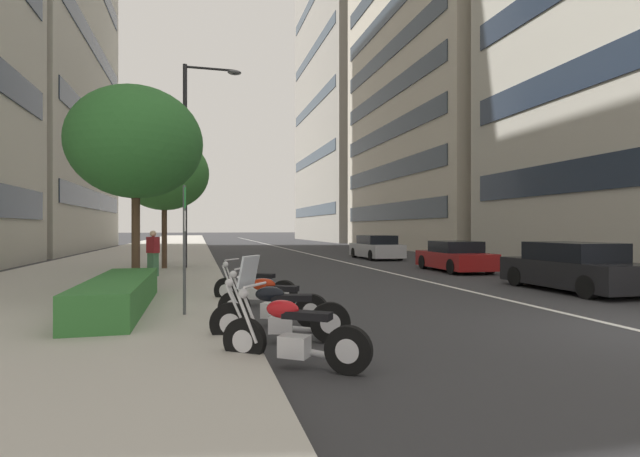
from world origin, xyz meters
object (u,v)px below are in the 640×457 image
(motorcycle_under_tarp, at_px, (279,317))
(parking_sign_by_curb, at_px, (185,234))
(street_lamp_with_banners, at_px, (193,148))
(street_tree_mid_sidewalk, at_px, (164,173))
(motorcycle_far_end_row, at_px, (271,304))
(street_tree_by_lamp_post, at_px, (136,143))
(motorcycle_second_in_row, at_px, (291,335))
(motorcycle_nearest_camera, at_px, (254,288))
(car_lead_in_lane, at_px, (573,268))
(car_mid_block_traffic, at_px, (455,257))
(pedestrian_on_plaza, at_px, (153,253))
(car_far_down_avenue, at_px, (376,248))

(motorcycle_under_tarp, relative_size, parking_sign_by_curb, 0.88)
(street_lamp_with_banners, relative_size, street_tree_mid_sidewalk, 1.56)
(motorcycle_far_end_row, xyz_separation_m, street_tree_by_lamp_post, (4.88, 2.96, 3.74))
(motorcycle_second_in_row, bearing_deg, motorcycle_far_end_row, -57.81)
(motorcycle_under_tarp, bearing_deg, street_lamp_with_banners, -71.25)
(motorcycle_under_tarp, height_order, motorcycle_nearest_camera, motorcycle_under_tarp)
(car_lead_in_lane, height_order, parking_sign_by_curb, parking_sign_by_curb)
(car_mid_block_traffic, distance_m, street_tree_mid_sidewalk, 12.82)
(pedestrian_on_plaza, bearing_deg, motorcycle_under_tarp, -119.54)
(motorcycle_under_tarp, xyz_separation_m, car_mid_block_traffic, (10.68, -9.36, 0.18))
(car_mid_block_traffic, xyz_separation_m, car_far_down_avenue, (8.48, 0.30, 0.07))
(parking_sign_by_curb, distance_m, street_lamp_with_banners, 11.97)
(car_far_down_avenue, xyz_separation_m, pedestrian_on_plaza, (-9.05, 11.86, 0.29))
(motorcycle_second_in_row, xyz_separation_m, street_tree_mid_sidewalk, (14.85, 2.57, 3.72))
(motorcycle_far_end_row, xyz_separation_m, pedestrian_on_plaza, (8.78, 2.86, 0.54))
(street_tree_by_lamp_post, distance_m, pedestrian_on_plaza, 5.04)
(car_mid_block_traffic, bearing_deg, street_tree_mid_sidewalk, 79.30)
(motorcycle_far_end_row, distance_m, street_lamp_with_banners, 13.26)
(motorcycle_far_end_row, bearing_deg, car_far_down_avenue, -87.87)
(motorcycle_second_in_row, distance_m, street_tree_by_lamp_post, 8.90)
(car_far_down_avenue, relative_size, street_tree_by_lamp_post, 0.83)
(car_mid_block_traffic, bearing_deg, motorcycle_under_tarp, 141.17)
(car_lead_in_lane, bearing_deg, pedestrian_on_plaza, 64.24)
(motorcycle_second_in_row, xyz_separation_m, motorcycle_far_end_row, (2.70, -0.13, -0.02))
(car_mid_block_traffic, relative_size, pedestrian_on_plaza, 2.61)
(car_lead_in_lane, relative_size, street_tree_mid_sidewalk, 0.78)
(motorcycle_under_tarp, distance_m, car_lead_in_lane, 10.22)
(motorcycle_under_tarp, height_order, pedestrian_on_plaza, pedestrian_on_plaza)
(motorcycle_far_end_row, xyz_separation_m, parking_sign_by_curb, (0.81, 1.57, 1.32))
(motorcycle_nearest_camera, bearing_deg, car_mid_block_traffic, -107.83)
(car_lead_in_lane, distance_m, pedestrian_on_plaza, 13.56)
(motorcycle_under_tarp, bearing_deg, car_mid_block_traffic, -118.65)
(parking_sign_by_curb, height_order, pedestrian_on_plaza, parking_sign_by_curb)
(motorcycle_nearest_camera, relative_size, street_tree_by_lamp_post, 0.34)
(street_lamp_with_banners, xyz_separation_m, street_tree_by_lamp_post, (-7.36, 1.43, -1.15))
(street_tree_mid_sidewalk, height_order, pedestrian_on_plaza, street_tree_mid_sidewalk)
(car_lead_in_lane, relative_size, car_mid_block_traffic, 1.05)
(motorcycle_far_end_row, xyz_separation_m, street_lamp_with_banners, (12.24, 1.53, 4.88))
(motorcycle_far_end_row, bearing_deg, pedestrian_on_plaza, -43.04)
(motorcycle_nearest_camera, height_order, street_tree_mid_sidewalk, street_tree_mid_sidewalk)
(car_lead_in_lane, xyz_separation_m, street_tree_mid_sidewalk, (9.38, 11.99, 3.48))
(motorcycle_second_in_row, height_order, street_tree_by_lamp_post, street_tree_by_lamp_post)
(motorcycle_under_tarp, xyz_separation_m, car_far_down_avenue, (19.16, -9.07, 0.25))
(street_tree_by_lamp_post, bearing_deg, motorcycle_second_in_row, -159.54)
(car_mid_block_traffic, height_order, street_tree_by_lamp_post, street_tree_by_lamp_post)
(motorcycle_nearest_camera, relative_size, street_lamp_with_banners, 0.21)
(street_tree_mid_sidewalk, bearing_deg, car_far_down_avenue, -64.08)
(pedestrian_on_plaza, bearing_deg, motorcycle_nearest_camera, -110.86)
(motorcycle_under_tarp, height_order, street_lamp_with_banners, street_lamp_with_banners)
(motorcycle_far_end_row, relative_size, parking_sign_by_curb, 0.78)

